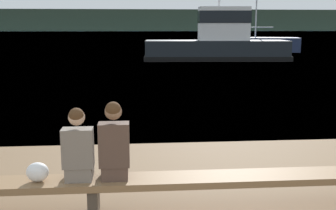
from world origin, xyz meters
TOP-DOWN VIEW (x-y plane):
  - water_surface at (0.00, 126.27)m, footprint 240.00×240.00m
  - far_shoreline at (0.00, 173.28)m, footprint 600.00×12.00m
  - bench_main at (-0.95, 3.13)m, footprint 8.09×0.47m
  - person_left at (-1.11, 3.14)m, footprint 0.37×0.39m
  - person_right at (-0.68, 3.13)m, footprint 0.37×0.39m
  - shopping_bag at (-1.61, 3.12)m, footprint 0.27×0.21m
  - tugboat_red at (5.31, 26.19)m, footprint 9.79×3.50m
  - moored_sailboat at (10.82, 35.11)m, footprint 7.25×4.06m

SIDE VIEW (x-z plane):
  - water_surface at x=0.00m, z-range 0.00..0.00m
  - bench_main at x=-0.95m, z-range 0.15..0.61m
  - shopping_bag at x=-1.61m, z-range 0.45..0.69m
  - moored_sailboat at x=10.82m, z-range -3.45..4.73m
  - person_left at x=-1.11m, z-range 0.39..1.31m
  - person_right at x=-0.68m, z-range 0.40..1.38m
  - tugboat_red at x=5.31m, z-range -2.00..4.22m
  - far_shoreline at x=0.00m, z-range 0.00..8.41m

